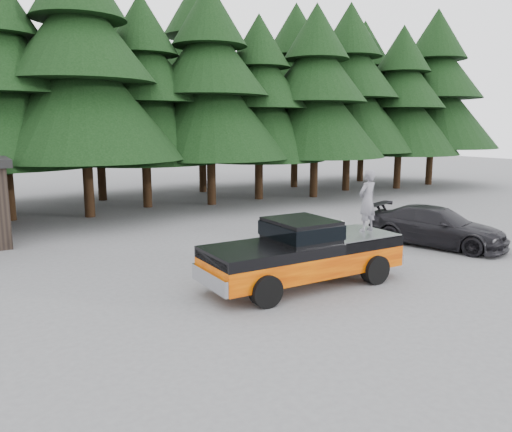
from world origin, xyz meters
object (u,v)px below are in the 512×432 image
pickup_truck (303,262)px  air_compressor (330,229)px  parked_car (437,227)px  man_on_bed (367,200)px

pickup_truck → air_compressor: bearing=-6.7°
air_compressor → parked_car: bearing=33.5°
pickup_truck → man_on_bed: 2.85m
pickup_truck → man_on_bed: (2.36, 0.00, 1.60)m
parked_car → pickup_truck: bearing=170.7°
pickup_truck → air_compressor: (0.87, -0.10, 0.89)m
air_compressor → parked_car: 6.50m
pickup_truck → parked_car: (7.17, 1.29, 0.07)m
parked_car → man_on_bed: bearing=175.4°
man_on_bed → parked_car: man_on_bed is taller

